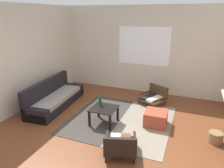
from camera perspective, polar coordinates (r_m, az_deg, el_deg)
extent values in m
plane|color=brown|center=(4.37, -1.81, -15.03)|extent=(7.80, 7.80, 0.00)
cube|color=beige|center=(6.63, 8.83, 9.23)|extent=(5.60, 0.12, 2.70)
cube|color=white|center=(6.55, 8.76, 10.33)|extent=(1.60, 0.01, 1.17)
cube|color=beige|center=(5.60, -26.56, 5.68)|extent=(0.12, 6.60, 2.70)
cube|color=#38332D|center=(5.27, -3.75, -8.69)|extent=(1.18, 2.32, 0.01)
cube|color=gray|center=(4.93, 8.97, -10.97)|extent=(1.18, 2.32, 0.01)
cube|color=black|center=(5.93, -14.99, -4.89)|extent=(0.86, 2.11, 0.22)
cube|color=gray|center=(5.86, -14.87, -3.48)|extent=(0.75, 1.93, 0.10)
cube|color=black|center=(5.96, -17.53, -1.78)|extent=(0.33, 2.06, 0.62)
cube|color=black|center=(6.67, -10.90, -1.38)|extent=(0.69, 0.24, 0.34)
cube|color=black|center=(5.22, -20.38, -8.21)|extent=(0.69, 0.24, 0.34)
cube|color=black|center=(4.74, -2.28, -6.74)|extent=(0.58, 0.56, 0.02)
cube|color=black|center=(5.12, -3.74, -7.21)|extent=(0.04, 0.04, 0.38)
cube|color=black|center=(4.94, 1.60, -8.18)|extent=(0.04, 0.04, 0.38)
cube|color=black|center=(4.74, -6.28, -9.57)|extent=(0.04, 0.04, 0.38)
cube|color=black|center=(4.55, -0.55, -10.76)|extent=(0.04, 0.04, 0.38)
cylinder|color=#472D19|center=(5.62, 11.43, -6.51)|extent=(0.04, 0.04, 0.13)
cylinder|color=#472D19|center=(5.93, 7.50, -4.89)|extent=(0.04, 0.04, 0.13)
cylinder|color=#472D19|center=(5.98, 14.48, -5.11)|extent=(0.04, 0.04, 0.13)
cylinder|color=#472D19|center=(6.27, 10.63, -3.67)|extent=(0.04, 0.04, 0.13)
cube|color=#472D19|center=(5.91, 11.06, -4.20)|extent=(0.81, 0.80, 0.05)
cube|color=silver|center=(5.81, 11.77, -4.06)|extent=(0.42, 0.55, 0.06)
cube|color=black|center=(5.93, 10.19, -3.46)|extent=(0.42, 0.55, 0.06)
cube|color=#472D19|center=(6.03, 12.76, -1.89)|extent=(0.57, 0.35, 0.33)
cube|color=#472D19|center=(5.71, 13.32, -3.97)|extent=(0.32, 0.53, 0.04)
cube|color=#472D19|center=(6.03, 9.07, -2.40)|extent=(0.32, 0.53, 0.04)
cylinder|color=black|center=(4.20, -0.97, -15.55)|extent=(0.04, 0.04, 0.13)
cylinder|color=black|center=(4.19, 5.89, -15.74)|extent=(0.04, 0.04, 0.13)
cylinder|color=black|center=(3.78, -1.69, -20.06)|extent=(0.04, 0.04, 0.13)
cylinder|color=black|center=(3.77, 6.12, -20.29)|extent=(0.04, 0.04, 0.13)
cube|color=black|center=(3.92, 2.36, -16.76)|extent=(0.72, 0.75, 0.05)
cube|color=silver|center=(3.91, 0.88, -15.89)|extent=(0.34, 0.58, 0.06)
cube|color=brown|center=(3.90, 3.88, -15.97)|extent=(0.34, 0.58, 0.06)
cube|color=black|center=(3.59, 2.26, -16.92)|extent=(0.56, 0.24, 0.32)
cube|color=black|center=(3.87, -1.64, -15.23)|extent=(0.23, 0.59, 0.04)
cube|color=black|center=(3.86, 6.41, -15.45)|extent=(0.23, 0.59, 0.04)
cube|color=#993D28|center=(4.88, 12.02, -9.30)|extent=(0.51, 0.51, 0.34)
cylinder|color=#194723|center=(4.84, -3.28, -4.64)|extent=(0.06, 0.06, 0.22)
cylinder|color=#194723|center=(4.79, -3.31, -3.12)|extent=(0.03, 0.03, 0.06)
cylinder|color=olive|center=(4.71, 26.71, -13.04)|extent=(0.27, 0.27, 0.22)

